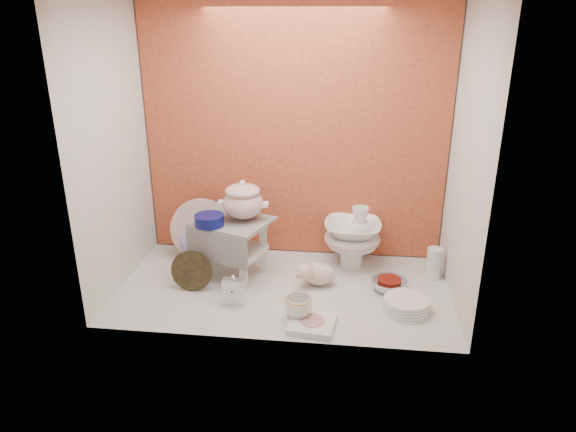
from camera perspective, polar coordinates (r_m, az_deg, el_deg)
name	(u,v)px	position (r m, az deg, el deg)	size (l,w,h in m)	color
ground	(284,288)	(2.96, -0.43, -7.71)	(1.80, 1.80, 0.00)	silver
niche_shell	(288,114)	(2.81, -0.02, 10.93)	(1.86, 1.03, 1.53)	#C66331
step_stool	(234,248)	(3.05, -5.83, -3.39)	(0.39, 0.34, 0.33)	silver
soup_tureen	(243,200)	(2.96, -4.85, 1.75)	(0.27, 0.27, 0.23)	white
cobalt_bowl	(209,220)	(2.93, -8.43, -0.44)	(0.16, 0.16, 0.06)	#0B1053
floral_platter	(202,229)	(3.27, -9.24, -1.43)	(0.38, 0.12, 0.37)	white
blue_white_vase	(200,235)	(3.32, -9.37, -1.97)	(0.27, 0.27, 0.28)	white
lacquer_tray	(192,271)	(2.94, -10.29, -5.81)	(0.23, 0.05, 0.23)	black
mantel_clock	(234,290)	(2.78, -5.86, -7.92)	(0.11, 0.04, 0.17)	silver
plush_pig	(318,273)	(2.97, 3.29, -6.18)	(0.23, 0.16, 0.14)	beige
teacup_saucer	(298,318)	(2.69, 1.08, -10.83)	(0.16, 0.16, 0.01)	white
gold_rim_teacup	(298,307)	(2.66, 1.09, -9.74)	(0.14, 0.14, 0.11)	white
lattice_dish	(312,323)	(2.63, 2.58, -11.44)	(0.22, 0.22, 0.03)	white
dinner_plate_stack	(406,305)	(2.80, 12.57, -9.27)	(0.24, 0.24, 0.07)	white
crystal_bowl	(389,285)	(2.98, 10.80, -7.27)	(0.20, 0.20, 0.06)	silver
clear_glass_vase	(434,263)	(3.15, 15.41, -4.89)	(0.09, 0.09, 0.18)	silver
porcelain_tower	(352,236)	(3.15, 6.91, -2.17)	(0.33, 0.33, 0.38)	white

